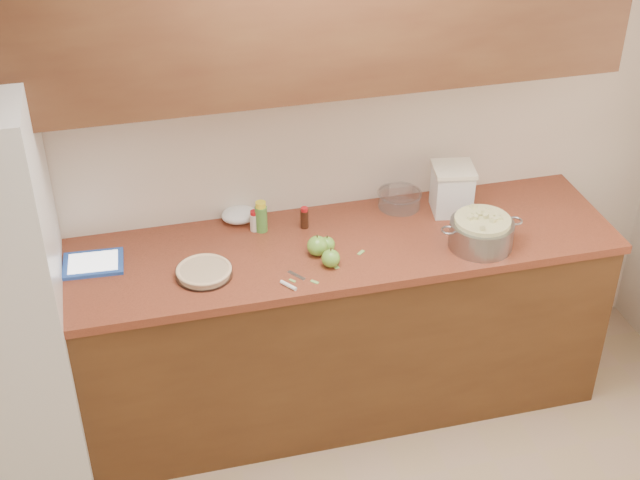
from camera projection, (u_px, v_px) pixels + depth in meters
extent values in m
plane|color=beige|center=(302.00, 134.00, 3.93)|extent=(3.60, 0.00, 3.60)
cube|color=#533117|center=(320.00, 331.00, 4.14)|extent=(2.60, 0.65, 0.88)
cube|color=#9C442A|center=(320.00, 249.00, 3.89)|extent=(2.64, 0.68, 0.04)
cube|color=#56331A|center=(310.00, 2.00, 3.44)|extent=(2.60, 0.34, 0.70)
cylinder|color=silver|center=(204.00, 272.00, 3.68)|extent=(0.24, 0.24, 0.03)
cylinder|color=beige|center=(204.00, 272.00, 3.68)|extent=(0.21, 0.21, 0.03)
torus|color=beige|center=(204.00, 270.00, 3.67)|extent=(0.23, 0.23, 0.02)
cylinder|color=gray|center=(481.00, 234.00, 3.84)|extent=(0.28, 0.28, 0.12)
torus|color=gray|center=(448.00, 230.00, 3.79)|extent=(0.07, 0.07, 0.01)
torus|color=gray|center=(515.00, 221.00, 3.85)|extent=(0.07, 0.07, 0.01)
cylinder|color=beige|center=(481.00, 231.00, 3.83)|extent=(0.24, 0.24, 0.13)
cube|color=white|center=(452.00, 191.00, 4.07)|extent=(0.20, 0.20, 0.21)
cube|color=beige|center=(454.00, 169.00, 4.00)|extent=(0.21, 0.21, 0.02)
cube|color=#234BA9|center=(93.00, 264.00, 3.75)|extent=(0.26, 0.20, 0.02)
cube|color=white|center=(93.00, 262.00, 3.74)|extent=(0.21, 0.16, 0.00)
cube|color=gray|center=(296.00, 275.00, 3.69)|extent=(0.07, 0.08, 0.00)
cylinder|color=white|center=(288.00, 285.00, 3.62)|extent=(0.06, 0.08, 0.02)
cylinder|color=#4C8C38|center=(261.00, 219.00, 3.94)|extent=(0.05, 0.05, 0.12)
cylinder|color=yellow|center=(261.00, 205.00, 3.90)|extent=(0.05, 0.05, 0.03)
cylinder|color=beige|center=(255.00, 222.00, 3.96)|extent=(0.04, 0.04, 0.08)
cylinder|color=red|center=(254.00, 213.00, 3.93)|extent=(0.03, 0.03, 0.02)
cylinder|color=black|center=(304.00, 219.00, 3.98)|extent=(0.04, 0.04, 0.09)
cylinder|color=red|center=(304.00, 209.00, 3.95)|extent=(0.03, 0.03, 0.02)
cylinder|color=silver|center=(399.00, 199.00, 4.13)|extent=(0.20, 0.20, 0.07)
torus|color=silver|center=(400.00, 193.00, 4.11)|extent=(0.21, 0.21, 0.01)
ellipsoid|color=white|center=(239.00, 215.00, 4.02)|extent=(0.20, 0.18, 0.07)
sphere|color=#68A735|center=(317.00, 246.00, 3.79)|extent=(0.09, 0.09, 0.09)
cylinder|color=#3F2D19|center=(317.00, 236.00, 3.76)|extent=(0.01, 0.01, 0.01)
sphere|color=#68A735|center=(327.00, 244.00, 3.82)|extent=(0.07, 0.07, 0.07)
cylinder|color=#3F2D19|center=(327.00, 237.00, 3.80)|extent=(0.01, 0.01, 0.01)
sphere|color=#68A735|center=(331.00, 258.00, 3.72)|extent=(0.08, 0.08, 0.08)
cylinder|color=#3F2D19|center=(331.00, 249.00, 3.70)|extent=(0.01, 0.01, 0.01)
cube|color=#87B457|center=(315.00, 282.00, 3.65)|extent=(0.04, 0.04, 0.00)
cube|color=#87B457|center=(292.00, 281.00, 3.65)|extent=(0.03, 0.03, 0.00)
cube|color=#87B457|center=(361.00, 253.00, 3.83)|extent=(0.04, 0.04, 0.00)
cube|color=#87B457|center=(335.00, 266.00, 3.74)|extent=(0.03, 0.05, 0.00)
cube|color=#87B457|center=(288.00, 286.00, 3.62)|extent=(0.02, 0.03, 0.00)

